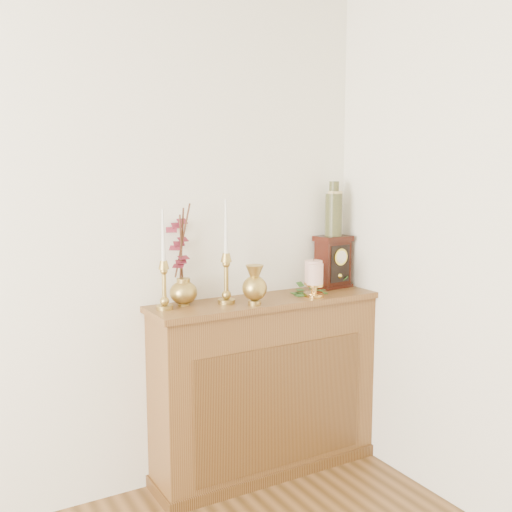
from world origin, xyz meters
TOP-DOWN VIEW (x-y plane):
  - room_walls at (0.00, 0.00)m, footprint 4.08×4.58m
  - console_shelf at (1.40, 2.10)m, footprint 1.24×0.34m
  - candlestick_left at (0.86, 2.13)m, footprint 0.08×0.08m
  - candlestick_center at (1.17, 2.10)m, footprint 0.08×0.08m
  - bud_vase at (1.27, 2.00)m, footprint 0.12×0.12m
  - ginger_jar at (0.97, 2.20)m, footprint 0.20×0.22m
  - pillar_candle_left at (1.64, 2.03)m, footprint 0.10×0.10m
  - pillar_candle_right at (1.63, 2.01)m, footprint 0.10×0.10m
  - ivy_garland at (1.74, 2.12)m, footprint 0.43×0.18m
  - mantel_clock at (1.87, 2.17)m, footprint 0.20×0.15m
  - ceramic_vase at (1.87, 2.17)m, footprint 0.09×0.09m

SIDE VIEW (x-z plane):
  - console_shelf at x=1.40m, z-range -0.03..0.90m
  - ivy_garland at x=1.74m, z-range 0.90..0.98m
  - bud_vase at x=1.27m, z-range 0.93..1.12m
  - pillar_candle_right at x=1.63m, z-range 0.93..1.12m
  - pillar_candle_left at x=1.64m, z-range 0.93..1.13m
  - mantel_clock at x=1.87m, z-range 0.93..1.22m
  - candlestick_left at x=0.86m, z-range 0.85..1.32m
  - candlestick_center at x=1.17m, z-range 0.84..1.35m
  - ginger_jar at x=0.97m, z-range 0.90..1.40m
  - ceramic_vase at x=1.87m, z-range 1.20..1.50m
  - room_walls at x=0.00m, z-range 0.36..3.00m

